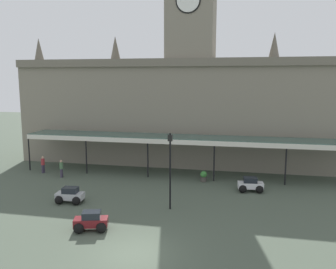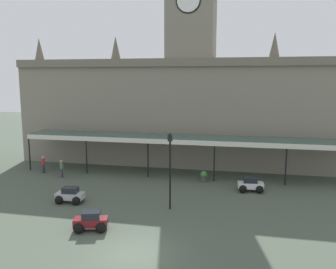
{
  "view_description": "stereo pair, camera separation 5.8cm",
  "coord_description": "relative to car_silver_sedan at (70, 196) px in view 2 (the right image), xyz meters",
  "views": [
    {
      "loc": [
        5.41,
        -16.93,
        9.26
      ],
      "look_at": [
        0.0,
        8.97,
        5.05
      ],
      "focal_mm": 37.88,
      "sensor_mm": 36.0,
      "label": 1
    },
    {
      "loc": [
        5.46,
        -16.92,
        9.26
      ],
      "look_at": [
        0.0,
        8.97,
        5.05
      ],
      "focal_mm": 37.88,
      "sensor_mm": 36.0,
      "label": 2
    }
  ],
  "objects": [
    {
      "name": "ground_plane",
      "position": [
        7.03,
        -6.57,
        -0.5
      ],
      "size": [
        140.0,
        140.0,
        0.0
      ],
      "primitive_type": "plane",
      "color": "#455142"
    },
    {
      "name": "station_building",
      "position": [
        7.03,
        14.31,
        6.14
      ],
      "size": [
        37.36,
        5.78,
        21.04
      ],
      "color": "gray",
      "rests_on": "ground"
    },
    {
      "name": "entrance_canopy",
      "position": [
        7.03,
        9.22,
        3.13
      ],
      "size": [
        31.19,
        3.26,
        3.77
      ],
      "color": "#38564C",
      "rests_on": "ground"
    },
    {
      "name": "car_silver_sedan",
      "position": [
        0.0,
        0.0,
        0.0
      ],
      "size": [
        2.11,
        1.62,
        1.19
      ],
      "color": "#B2B5BA",
      "rests_on": "ground"
    },
    {
      "name": "car_white_sedan",
      "position": [
        13.34,
        5.52,
        0.0
      ],
      "size": [
        2.14,
        1.67,
        1.19
      ],
      "color": "silver",
      "rests_on": "ground"
    },
    {
      "name": "car_maroon_sedan",
      "position": [
        3.58,
        -4.25,
        0.0
      ],
      "size": [
        2.21,
        1.85,
        1.19
      ],
      "color": "maroon",
      "rests_on": "ground"
    },
    {
      "name": "pedestrian_crossing_forecourt",
      "position": [
        -4.04,
        6.19,
        0.41
      ],
      "size": [
        0.34,
        0.39,
        1.67
      ],
      "color": "#3F384C",
      "rests_on": "ground"
    },
    {
      "name": "pedestrian_near_entrance",
      "position": [
        -6.61,
        7.28,
        0.41
      ],
      "size": [
        0.34,
        0.39,
        1.67
      ],
      "color": "#3F384C",
      "rests_on": "ground"
    },
    {
      "name": "victorian_lamppost",
      "position": [
        7.63,
        0.23,
        2.88
      ],
      "size": [
        0.3,
        0.3,
        5.52
      ],
      "color": "black",
      "rests_on": "ground"
    },
    {
      "name": "planter_forecourt_centre",
      "position": [
        9.24,
        7.57,
        -0.01
      ],
      "size": [
        0.6,
        0.6,
        0.96
      ],
      "color": "#47423D",
      "rests_on": "ground"
    }
  ]
}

